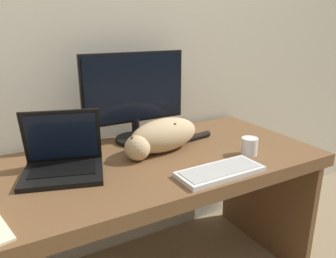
{
  "coord_description": "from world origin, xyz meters",
  "views": [
    {
      "loc": [
        -0.48,
        -0.85,
        1.28
      ],
      "look_at": [
        0.18,
        0.33,
        0.85
      ],
      "focal_mm": 35.0,
      "sensor_mm": 36.0,
      "label": 1
    }
  ],
  "objects_px": {
    "cat": "(162,136)",
    "coffee_mug": "(249,146)",
    "laptop": "(63,161)",
    "external_keyboard": "(220,172)",
    "monitor": "(135,96)"
  },
  "relations": [
    {
      "from": "cat",
      "to": "monitor",
      "type": "bearing_deg",
      "value": 95.59
    },
    {
      "from": "monitor",
      "to": "external_keyboard",
      "type": "bearing_deg",
      "value": -75.57
    },
    {
      "from": "monitor",
      "to": "coffee_mug",
      "type": "xyz_separation_m",
      "value": [
        0.38,
        -0.42,
        -0.19
      ]
    },
    {
      "from": "laptop",
      "to": "cat",
      "type": "height_order",
      "value": "laptop"
    },
    {
      "from": "external_keyboard",
      "to": "cat",
      "type": "bearing_deg",
      "value": 104.55
    },
    {
      "from": "cat",
      "to": "coffee_mug",
      "type": "xyz_separation_m",
      "value": [
        0.33,
        -0.23,
        -0.04
      ]
    },
    {
      "from": "monitor",
      "to": "coffee_mug",
      "type": "relative_size",
      "value": 6.57
    },
    {
      "from": "laptop",
      "to": "external_keyboard",
      "type": "bearing_deg",
      "value": -13.06
    },
    {
      "from": "external_keyboard",
      "to": "coffee_mug",
      "type": "xyz_separation_m",
      "value": [
        0.24,
        0.1,
        0.03
      ]
    },
    {
      "from": "external_keyboard",
      "to": "cat",
      "type": "relative_size",
      "value": 0.69
    },
    {
      "from": "external_keyboard",
      "to": "coffee_mug",
      "type": "distance_m",
      "value": 0.26
    },
    {
      "from": "coffee_mug",
      "to": "monitor",
      "type": "bearing_deg",
      "value": 131.7
    },
    {
      "from": "laptop",
      "to": "external_keyboard",
      "type": "relative_size",
      "value": 1.02
    },
    {
      "from": "cat",
      "to": "coffee_mug",
      "type": "relative_size",
      "value": 6.45
    },
    {
      "from": "monitor",
      "to": "external_keyboard",
      "type": "xyz_separation_m",
      "value": [
        0.14,
        -0.52,
        -0.22
      ]
    }
  ]
}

